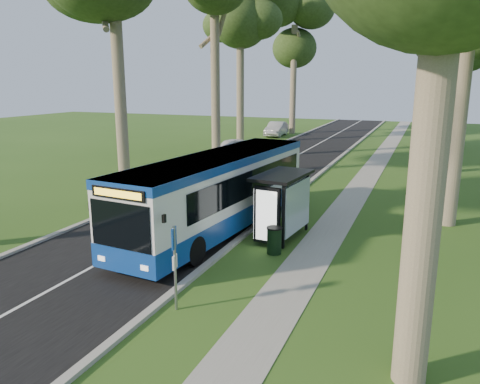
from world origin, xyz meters
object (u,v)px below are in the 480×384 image
(litter_bin, at_px, (274,240))
(car_white, at_px, (231,148))
(bus, at_px, (219,192))
(car_silver, at_px, (276,129))
(bus_stop_sign, at_px, (175,258))
(bus_shelter, at_px, (282,195))

(litter_bin, bearing_deg, car_white, 117.11)
(bus, distance_m, car_silver, 34.10)
(bus_stop_sign, bearing_deg, litter_bin, 65.49)
(litter_bin, relative_size, car_silver, 0.21)
(litter_bin, relative_size, car_white, 0.23)
(bus, height_order, car_silver, bus)
(bus_stop_sign, height_order, car_silver, bus_stop_sign)
(bus_stop_sign, height_order, car_white, bus_stop_sign)
(car_white, bearing_deg, bus, -51.12)
(litter_bin, distance_m, car_white, 22.06)
(bus_stop_sign, xyz_separation_m, car_silver, (-9.88, 39.76, -0.69))
(car_silver, bearing_deg, bus_shelter, -74.82)
(bus_shelter, height_order, car_white, bus_shelter)
(car_white, bearing_deg, litter_bin, -45.75)
(bus_stop_sign, xyz_separation_m, car_white, (-8.91, 24.64, -0.75))
(bus_shelter, distance_m, car_white, 20.67)
(car_white, xyz_separation_m, car_silver, (-0.97, 15.13, 0.06))
(bus_shelter, bearing_deg, litter_bin, -76.89)
(bus, bearing_deg, litter_bin, -24.57)
(litter_bin, xyz_separation_m, car_silver, (-11.03, 34.76, 0.29))
(litter_bin, height_order, car_silver, car_silver)
(bus_stop_sign, relative_size, car_silver, 0.49)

